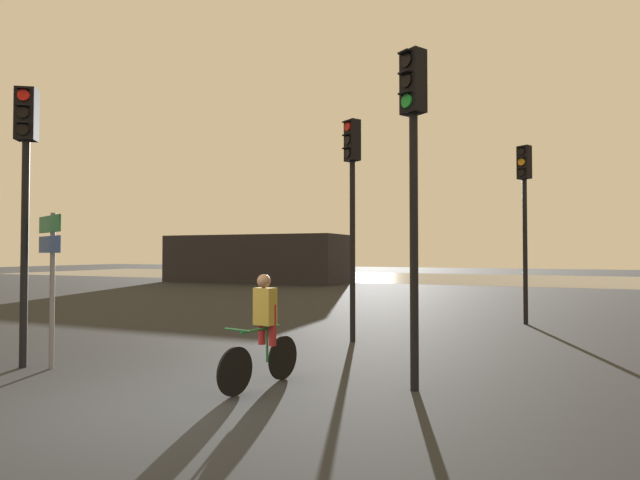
# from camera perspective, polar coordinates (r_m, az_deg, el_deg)

# --- Properties ---
(ground_plane) EXTENTS (120.00, 120.00, 0.00)m
(ground_plane) POSITION_cam_1_polar(r_m,az_deg,el_deg) (6.86, -21.41, -17.73)
(ground_plane) COLOR black
(water_strip) EXTENTS (80.00, 16.00, 0.01)m
(water_strip) POSITION_cam_1_polar(r_m,az_deg,el_deg) (38.71, 15.87, -4.24)
(water_strip) COLOR slate
(water_strip) RESTS_ON ground
(distant_building) EXTENTS (11.79, 4.00, 3.05)m
(distant_building) POSITION_cam_1_polar(r_m,az_deg,el_deg) (32.79, -7.40, -2.14)
(distant_building) COLOR black
(distant_building) RESTS_ON ground
(traffic_light_near_left) EXTENTS (0.40, 0.42, 4.74)m
(traffic_light_near_left) POSITION_cam_1_polar(r_m,az_deg,el_deg) (9.89, -30.61, 6.56)
(traffic_light_near_left) COLOR black
(traffic_light_near_left) RESTS_ON ground
(traffic_light_center) EXTENTS (0.40, 0.42, 4.84)m
(traffic_light_center) POSITION_cam_1_polar(r_m,az_deg,el_deg) (11.00, 3.70, 5.92)
(traffic_light_center) COLOR black
(traffic_light_center) RESTS_ON ground
(traffic_light_far_right) EXTENTS (0.40, 0.42, 4.84)m
(traffic_light_far_right) POSITION_cam_1_polar(r_m,az_deg,el_deg) (14.66, 22.34, 4.16)
(traffic_light_far_right) COLOR black
(traffic_light_far_right) RESTS_ON ground
(traffic_light_near_right) EXTENTS (0.40, 0.42, 4.81)m
(traffic_light_near_right) POSITION_cam_1_polar(r_m,az_deg,el_deg) (7.29, 10.61, 9.54)
(traffic_light_near_right) COLOR black
(traffic_light_near_right) RESTS_ON ground
(direction_sign_post) EXTENTS (1.02, 0.47, 2.60)m
(direction_sign_post) POSITION_cam_1_polar(r_m,az_deg,el_deg) (9.47, -28.41, -2.11)
(direction_sign_post) COLOR slate
(direction_sign_post) RESTS_ON ground
(cyclist) EXTENTS (0.50, 1.69, 1.62)m
(cyclist) POSITION_cam_1_polar(r_m,az_deg,el_deg) (7.39, -6.48, -10.11)
(cyclist) COLOR black
(cyclist) RESTS_ON ground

